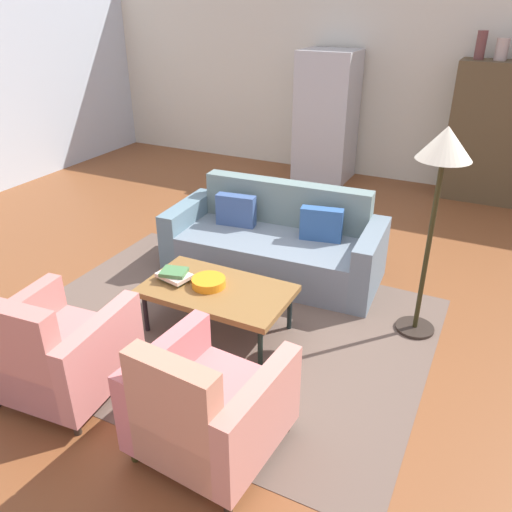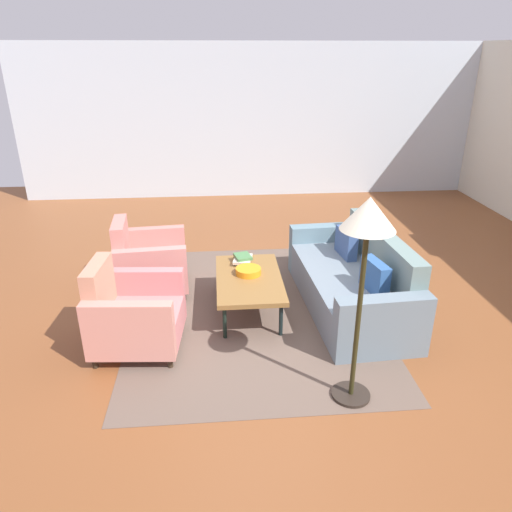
{
  "view_description": "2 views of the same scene",
  "coord_description": "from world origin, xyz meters",
  "px_view_note": "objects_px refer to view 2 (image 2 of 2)",
  "views": [
    {
      "loc": [
        1.58,
        -3.47,
        2.54
      ],
      "look_at": [
        -0.03,
        -0.23,
        0.69
      ],
      "focal_mm": 36.12,
      "sensor_mm": 36.0,
      "label": 1
    },
    {
      "loc": [
        4.24,
        -0.7,
        2.65
      ],
      "look_at": [
        -0.52,
        -0.29,
        0.56
      ],
      "focal_mm": 33.15,
      "sensor_mm": 36.0,
      "label": 2
    }
  ],
  "objects_px": {
    "coffee_table": "(249,280)",
    "floor_lamp": "(367,234)",
    "armchair_right": "(131,315)",
    "book_stack": "(243,259)",
    "fruit_bowl": "(248,271)",
    "armchair_left": "(147,263)",
    "couch": "(356,282)"
  },
  "relations": [
    {
      "from": "coffee_table",
      "to": "fruit_bowl",
      "type": "xyz_separation_m",
      "value": [
        -0.08,
        0.0,
        0.07
      ]
    },
    {
      "from": "armchair_right",
      "to": "couch",
      "type": "bearing_deg",
      "value": 108.78
    },
    {
      "from": "book_stack",
      "to": "coffee_table",
      "type": "bearing_deg",
      "value": 6.22
    },
    {
      "from": "armchair_left",
      "to": "floor_lamp",
      "type": "height_order",
      "value": "floor_lamp"
    },
    {
      "from": "coffee_table",
      "to": "armchair_right",
      "type": "distance_m",
      "value": 1.31
    },
    {
      "from": "coffee_table",
      "to": "armchair_left",
      "type": "height_order",
      "value": "armchair_left"
    },
    {
      "from": "coffee_table",
      "to": "book_stack",
      "type": "relative_size",
      "value": 3.88
    },
    {
      "from": "armchair_right",
      "to": "floor_lamp",
      "type": "height_order",
      "value": "floor_lamp"
    },
    {
      "from": "coffee_table",
      "to": "floor_lamp",
      "type": "distance_m",
      "value": 1.98
    },
    {
      "from": "couch",
      "to": "fruit_bowl",
      "type": "height_order",
      "value": "couch"
    },
    {
      "from": "couch",
      "to": "book_stack",
      "type": "relative_size",
      "value": 6.94
    },
    {
      "from": "armchair_left",
      "to": "armchair_right",
      "type": "height_order",
      "value": "same"
    },
    {
      "from": "armchair_right",
      "to": "floor_lamp",
      "type": "distance_m",
      "value": 2.38
    },
    {
      "from": "couch",
      "to": "armchair_right",
      "type": "distance_m",
      "value": 2.43
    },
    {
      "from": "fruit_bowl",
      "to": "book_stack",
      "type": "bearing_deg",
      "value": -172.25
    },
    {
      "from": "fruit_bowl",
      "to": "book_stack",
      "type": "relative_size",
      "value": 0.9
    },
    {
      "from": "couch",
      "to": "fruit_bowl",
      "type": "xyz_separation_m",
      "value": [
        -0.07,
        -1.19,
        0.15
      ]
    },
    {
      "from": "armchair_left",
      "to": "floor_lamp",
      "type": "distance_m",
      "value": 3.03
    },
    {
      "from": "couch",
      "to": "coffee_table",
      "type": "distance_m",
      "value": 1.19
    },
    {
      "from": "armchair_right",
      "to": "fruit_bowl",
      "type": "distance_m",
      "value": 1.35
    },
    {
      "from": "book_stack",
      "to": "armchair_left",
      "type": "bearing_deg",
      "value": -100.55
    },
    {
      "from": "armchair_left",
      "to": "fruit_bowl",
      "type": "height_order",
      "value": "armchair_left"
    },
    {
      "from": "coffee_table",
      "to": "armchair_right",
      "type": "bearing_deg",
      "value": -62.98
    },
    {
      "from": "couch",
      "to": "floor_lamp",
      "type": "xyz_separation_m",
      "value": [
        1.5,
        -0.45,
        1.16
      ]
    },
    {
      "from": "armchair_right",
      "to": "floor_lamp",
      "type": "xyz_separation_m",
      "value": [
        0.9,
        1.91,
        1.1
      ]
    },
    {
      "from": "coffee_table",
      "to": "floor_lamp",
      "type": "xyz_separation_m",
      "value": [
        1.49,
        0.74,
        1.07
      ]
    },
    {
      "from": "armchair_left",
      "to": "armchair_right",
      "type": "distance_m",
      "value": 1.19
    },
    {
      "from": "armchair_left",
      "to": "book_stack",
      "type": "relative_size",
      "value": 2.84
    },
    {
      "from": "coffee_table",
      "to": "couch",
      "type": "bearing_deg",
      "value": 90.24
    },
    {
      "from": "armchair_right",
      "to": "coffee_table",
      "type": "bearing_deg",
      "value": 121.5
    },
    {
      "from": "couch",
      "to": "armchair_right",
      "type": "bearing_deg",
      "value": 101.0
    },
    {
      "from": "armchair_left",
      "to": "floor_lamp",
      "type": "relative_size",
      "value": 0.51
    }
  ]
}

